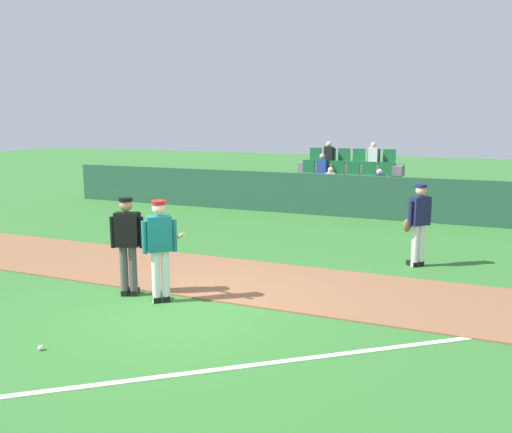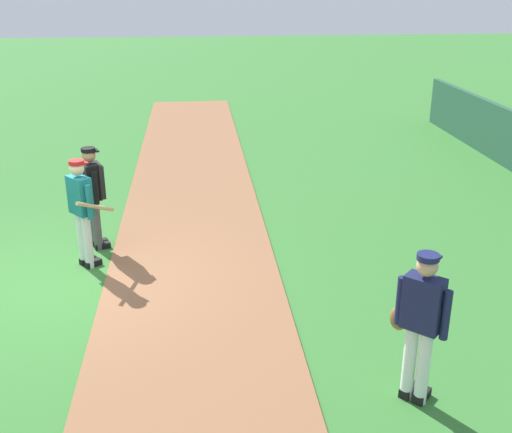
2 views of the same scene
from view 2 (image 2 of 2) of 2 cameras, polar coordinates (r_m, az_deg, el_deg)
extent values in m
plane|color=#33702D|center=(9.96, -17.33, -5.56)|extent=(80.00, 80.00, 0.00)
cube|color=brown|center=(9.73, -5.83, -5.18)|extent=(28.00, 2.68, 0.03)
cylinder|color=white|center=(10.19, -15.79, -1.98)|extent=(0.14, 0.14, 0.90)
cylinder|color=white|center=(10.06, -15.31, -2.23)|extent=(0.14, 0.14, 0.90)
cube|color=black|center=(10.37, -15.28, -3.91)|extent=(0.26, 0.28, 0.10)
cube|color=black|center=(10.25, -14.81, -4.19)|extent=(0.26, 0.28, 0.10)
cube|color=#197075|center=(9.86, -15.98, 1.90)|extent=(0.45, 0.43, 0.60)
cylinder|color=#197075|center=(10.08, -16.69, 1.95)|extent=(0.09, 0.09, 0.55)
cylinder|color=#197075|center=(9.67, -15.18, 1.29)|extent=(0.09, 0.09, 0.55)
sphere|color=beige|center=(9.73, -16.23, 4.29)|extent=(0.22, 0.22, 0.22)
cylinder|color=#B21919|center=(9.70, -16.29, 4.85)|extent=(0.23, 0.23, 0.06)
cube|color=#B21919|center=(9.75, -15.77, 4.81)|extent=(0.21, 0.21, 0.02)
cylinder|color=tan|center=(9.75, -14.63, 0.88)|extent=(0.70, 0.48, 0.41)
cylinder|color=#4C4C4C|center=(10.83, -14.72, -0.45)|extent=(0.14, 0.14, 0.90)
cylinder|color=#4C4C4C|center=(10.68, -14.51, -0.73)|extent=(0.14, 0.14, 0.90)
cube|color=black|center=(10.99, -14.23, -2.33)|extent=(0.21, 0.29, 0.10)
cube|color=black|center=(10.85, -14.01, -2.63)|extent=(0.21, 0.29, 0.10)
cube|color=black|center=(10.51, -15.00, 3.21)|extent=(0.45, 0.35, 0.60)
cylinder|color=black|center=(10.76, -15.29, 3.32)|extent=(0.09, 0.09, 0.55)
cylinder|color=black|center=(10.29, -14.64, 2.56)|extent=(0.09, 0.09, 0.55)
sphere|color=#9E7051|center=(10.39, -15.22, 5.46)|extent=(0.22, 0.22, 0.22)
cylinder|color=black|center=(10.36, -15.28, 5.99)|extent=(0.23, 0.23, 0.06)
cube|color=black|center=(10.39, -14.72, 5.91)|extent=(0.21, 0.18, 0.02)
cube|color=black|center=(10.53, -14.31, 3.32)|extent=(0.44, 0.24, 0.56)
cylinder|color=white|center=(7.06, 13.99, -12.93)|extent=(0.14, 0.14, 0.90)
cylinder|color=white|center=(7.01, 15.21, -13.31)|extent=(0.14, 0.14, 0.90)
cube|color=black|center=(7.33, 13.90, -15.29)|extent=(0.27, 0.27, 0.10)
cube|color=black|center=(7.29, 15.08, -15.68)|extent=(0.27, 0.27, 0.10)
cube|color=#191E47|center=(6.64, 15.20, -7.77)|extent=(0.43, 0.44, 0.60)
cylinder|color=#191E47|center=(6.75, 13.20, -7.57)|extent=(0.09, 0.09, 0.55)
cylinder|color=#191E47|center=(6.60, 17.16, -8.72)|extent=(0.09, 0.09, 0.55)
sphere|color=tan|center=(6.45, 15.56, -4.43)|extent=(0.22, 0.22, 0.22)
cylinder|color=#191E4C|center=(6.41, 15.65, -3.62)|extent=(0.23, 0.23, 0.06)
cube|color=#191E4C|center=(6.51, 15.96, -3.56)|extent=(0.21, 0.21, 0.02)
ellipsoid|color=brown|center=(6.92, 13.05, -9.17)|extent=(0.22, 0.23, 0.28)
camera|label=1|loc=(10.26, -69.83, 0.05)|focal=37.52mm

